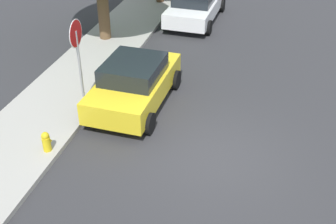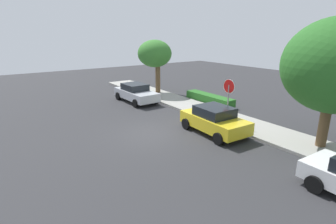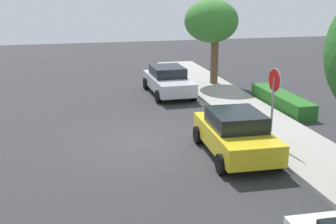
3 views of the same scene
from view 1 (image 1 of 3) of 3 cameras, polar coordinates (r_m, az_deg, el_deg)
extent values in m
plane|color=#2D2D30|center=(11.36, 6.44, -5.82)|extent=(60.00, 60.00, 0.00)
cube|color=#9E9B93|center=(12.96, -17.47, -1.50)|extent=(32.00, 2.65, 0.14)
cylinder|color=gray|center=(13.00, -11.79, 5.59)|extent=(0.08, 0.08, 2.49)
cylinder|color=white|center=(12.52, -12.39, 10.33)|extent=(0.84, 0.04, 0.84)
cylinder|color=red|center=(12.52, -12.39, 10.33)|extent=(0.78, 0.05, 0.78)
cube|color=yellow|center=(13.12, -4.53, 3.51)|extent=(4.03, 1.99, 0.69)
cube|color=black|center=(12.81, -4.71, 5.80)|extent=(1.96, 1.70, 0.53)
cylinder|color=black|center=(14.69, -5.99, 5.39)|extent=(0.65, 0.24, 0.64)
cylinder|color=black|center=(14.13, 1.01, 4.40)|extent=(0.65, 0.24, 0.64)
cylinder|color=black|center=(12.60, -10.61, -0.12)|extent=(0.65, 0.24, 0.64)
cylinder|color=black|center=(11.94, -2.61, -1.55)|extent=(0.65, 0.24, 0.64)
cube|color=white|center=(19.91, 3.79, 13.98)|extent=(4.56, 2.04, 0.63)
cylinder|color=black|center=(21.63, 2.27, 14.75)|extent=(0.65, 0.24, 0.64)
cylinder|color=black|center=(21.25, 7.32, 14.17)|extent=(0.65, 0.24, 0.64)
cylinder|color=black|center=(18.86, -0.23, 11.98)|extent=(0.65, 0.24, 0.64)
cylinder|color=black|center=(18.43, 5.47, 11.31)|extent=(0.65, 0.24, 0.64)
cylinder|color=brown|center=(17.60, -8.73, 13.23)|extent=(0.46, 0.46, 2.48)
cylinder|color=gold|center=(11.60, -16.06, -4.45)|extent=(0.22, 0.22, 0.55)
sphere|color=gold|center=(11.41, -16.31, -3.11)|extent=(0.21, 0.21, 0.21)
cylinder|color=gold|center=(11.67, -15.75, -3.81)|extent=(0.08, 0.09, 0.09)
camera|label=2|loc=(21.53, 34.28, 23.33)|focal=28.00mm
camera|label=3|loc=(23.23, 20.61, 27.18)|focal=45.00mm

